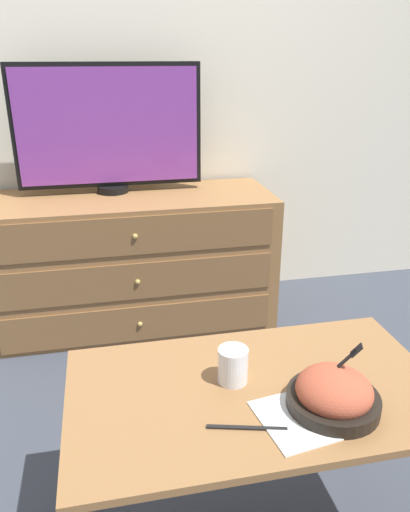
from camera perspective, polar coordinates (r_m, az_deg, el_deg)
ground_plane at (r=2.88m, az=-10.09°, el=-4.51°), size 12.00×12.00×0.00m
wall_back at (r=2.60m, az=-12.16°, el=22.29°), size 12.00×0.05×2.60m
dresser at (r=2.49m, az=-8.19°, el=-0.50°), size 1.35×0.52×0.65m
tv at (r=2.42m, az=-10.97°, el=14.16°), size 0.86×0.15×0.59m
coffee_table at (r=1.35m, az=5.71°, el=-17.33°), size 0.94×0.54×0.50m
takeout_bowl at (r=1.25m, az=14.50°, el=-15.02°), size 0.22×0.22×0.16m
drink_cup at (r=1.30m, az=3.21°, el=-12.58°), size 0.08×0.08×0.09m
napkin at (r=1.22m, az=10.95°, el=-17.71°), size 0.21×0.21×0.00m
knife at (r=1.18m, az=4.80°, el=-18.98°), size 0.18×0.06×0.01m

